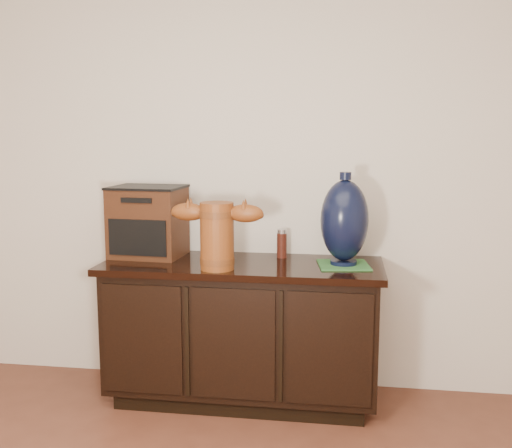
% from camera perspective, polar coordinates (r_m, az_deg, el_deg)
% --- Properties ---
extents(sideboard, '(1.46, 0.56, 0.75)m').
position_cam_1_polar(sideboard, '(3.23, -1.31, -10.09)').
color(sideboard, black).
rests_on(sideboard, ground).
extents(terracotta_vessel, '(0.47, 0.18, 0.33)m').
position_cam_1_polar(terracotta_vessel, '(2.96, -3.74, -0.74)').
color(terracotta_vessel, brown).
rests_on(terracotta_vessel, sideboard).
extents(tv_radio, '(0.40, 0.33, 0.39)m').
position_cam_1_polar(tv_radio, '(3.32, -10.24, 0.25)').
color(tv_radio, '#3B1D0E').
rests_on(tv_radio, sideboard).
extents(green_mat, '(0.29, 0.29, 0.01)m').
position_cam_1_polar(green_mat, '(3.10, 8.33, -3.86)').
color(green_mat, '#306B30').
rests_on(green_mat, sideboard).
extents(lamp_base, '(0.28, 0.28, 0.47)m').
position_cam_1_polar(lamp_base, '(3.06, 8.42, 0.30)').
color(lamp_base, black).
rests_on(lamp_base, green_mat).
extents(spray_can, '(0.05, 0.05, 0.16)m').
position_cam_1_polar(spray_can, '(3.25, 2.47, -1.88)').
color(spray_can, '#5F1D10').
rests_on(spray_can, sideboard).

